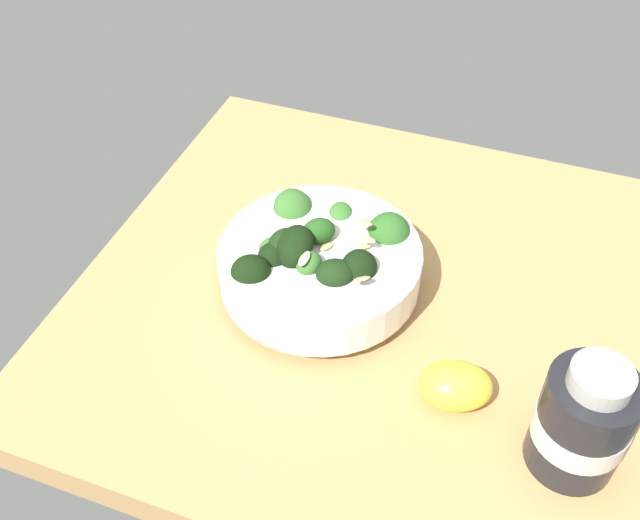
{
  "coord_description": "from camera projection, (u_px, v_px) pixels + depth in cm",
  "views": [
    {
      "loc": [
        -13.32,
        50.05,
        54.39
      ],
      "look_at": [
        4.32,
        1.55,
        4.0
      ],
      "focal_mm": 41.74,
      "sensor_mm": 36.0,
      "label": 1
    }
  ],
  "objects": [
    {
      "name": "bottle_tall",
      "position": [
        582.0,
        421.0,
        0.58
      ],
      "size": [
        7.4,
        7.4,
        11.44
      ],
      "color": "black",
      "rests_on": "ground_plane"
    },
    {
      "name": "bowl_of_broccoli",
      "position": [
        319.0,
        262.0,
        0.72
      ],
      "size": [
        19.75,
        19.75,
        9.12
      ],
      "color": "white",
      "rests_on": "ground_plane"
    },
    {
      "name": "ground_plane",
      "position": [
        365.0,
        300.0,
        0.76
      ],
      "size": [
        56.07,
        56.07,
        3.52
      ],
      "primitive_type": "cube",
      "color": "tan"
    },
    {
      "name": "lemon_wedge",
      "position": [
        455.0,
        386.0,
        0.64
      ],
      "size": [
        7.39,
        6.19,
        3.91
      ],
      "primitive_type": "ellipsoid",
      "rotation": [
        0.0,
        0.0,
        0.25
      ],
      "color": "yellow",
      "rests_on": "ground_plane"
    }
  ]
}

